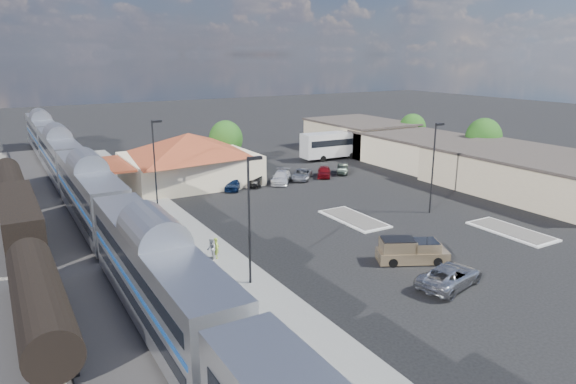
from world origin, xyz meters
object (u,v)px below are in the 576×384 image
pickup_truck (412,251)px  suv (450,276)px  coach_bus (340,143)px  station_depot (189,158)px

pickup_truck → suv: (-0.80, -4.49, -0.10)m
suv → coach_bus: bearing=-40.1°
station_depot → pickup_truck: (6.03, -32.59, -2.26)m
pickup_truck → suv: 4.56m
station_depot → suv: bearing=-82.0°
pickup_truck → suv: bearing=-163.4°
suv → coach_bus: (20.06, 40.47, 1.56)m
pickup_truck → station_depot: bearing=37.2°
suv → pickup_truck: bearing=-23.9°
station_depot → coach_bus: size_ratio=1.44×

